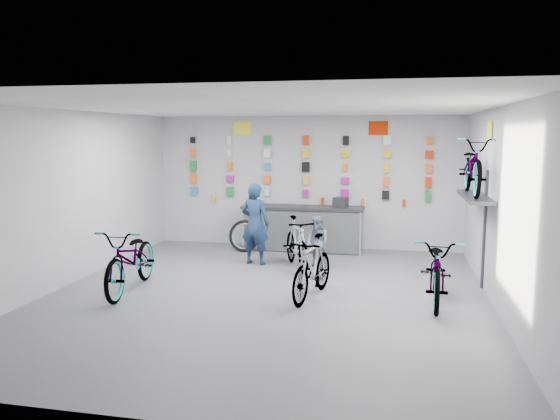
% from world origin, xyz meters
% --- Properties ---
extents(floor, '(8.00, 8.00, 0.00)m').
position_xyz_m(floor, '(0.00, 0.00, 0.00)').
color(floor, '#57575C').
rests_on(floor, ground).
extents(ceiling, '(8.00, 8.00, 0.00)m').
position_xyz_m(ceiling, '(0.00, 0.00, 3.00)').
color(ceiling, white).
rests_on(ceiling, wall_back).
extents(wall_back, '(7.00, 0.00, 7.00)m').
position_xyz_m(wall_back, '(0.00, 4.00, 1.50)').
color(wall_back, '#B3B3B6').
rests_on(wall_back, floor).
extents(wall_front, '(7.00, 0.00, 7.00)m').
position_xyz_m(wall_front, '(0.00, -4.00, 1.50)').
color(wall_front, '#B3B3B6').
rests_on(wall_front, floor).
extents(wall_left, '(0.00, 8.00, 8.00)m').
position_xyz_m(wall_left, '(-3.50, 0.00, 1.50)').
color(wall_left, '#B3B3B6').
rests_on(wall_left, floor).
extents(wall_right, '(0.00, 8.00, 8.00)m').
position_xyz_m(wall_right, '(3.50, 0.00, 1.50)').
color(wall_right, '#B3B3B6').
rests_on(wall_right, floor).
extents(counter, '(2.70, 0.66, 1.00)m').
position_xyz_m(counter, '(0.00, 3.54, 0.49)').
color(counter, black).
rests_on(counter, floor).
extents(merch_wall, '(5.57, 0.08, 1.56)m').
position_xyz_m(merch_wall, '(0.05, 3.93, 1.78)').
color(merch_wall, '#277BB9').
rests_on(merch_wall, wall_back).
extents(wall_bracket, '(0.39, 1.90, 2.00)m').
position_xyz_m(wall_bracket, '(3.33, 1.20, 1.46)').
color(wall_bracket, '#333338').
rests_on(wall_bracket, wall_right).
extents(sign_left, '(0.42, 0.02, 0.30)m').
position_xyz_m(sign_left, '(-1.50, 3.98, 2.72)').
color(sign_left, '#FFF135').
rests_on(sign_left, wall_back).
extents(sign_right, '(0.42, 0.02, 0.30)m').
position_xyz_m(sign_right, '(1.60, 3.98, 2.72)').
color(sign_right, red).
rests_on(sign_right, wall_back).
extents(sign_side, '(0.02, 0.40, 0.30)m').
position_xyz_m(sign_side, '(3.48, 1.20, 2.65)').
color(sign_side, '#FFF135').
rests_on(sign_side, wall_right).
extents(bike_left, '(0.95, 2.14, 1.09)m').
position_xyz_m(bike_left, '(-2.24, -0.20, 0.55)').
color(bike_left, gray).
rests_on(bike_left, floor).
extents(bike_center, '(0.80, 1.72, 1.00)m').
position_xyz_m(bike_center, '(0.75, 0.00, 0.50)').
color(bike_center, gray).
rests_on(bike_center, floor).
extents(bike_right, '(0.80, 2.04, 1.05)m').
position_xyz_m(bike_right, '(2.67, 0.22, 0.53)').
color(bike_right, gray).
rests_on(bike_right, floor).
extents(bike_service, '(1.11, 1.72, 1.01)m').
position_xyz_m(bike_service, '(0.17, 1.84, 0.50)').
color(bike_service, gray).
rests_on(bike_service, floor).
extents(bike_wall, '(0.63, 1.80, 0.95)m').
position_xyz_m(bike_wall, '(3.25, 1.20, 2.05)').
color(bike_wall, gray).
rests_on(bike_wall, wall_bracket).
extents(clerk, '(0.66, 0.49, 1.63)m').
position_xyz_m(clerk, '(-0.72, 2.08, 0.82)').
color(clerk, '#172B4D').
rests_on(clerk, floor).
extents(customer, '(0.64, 0.62, 1.03)m').
position_xyz_m(customer, '(0.55, 1.94, 0.52)').
color(customer, slate).
rests_on(customer, floor).
extents(spare_wheel, '(0.73, 0.28, 0.71)m').
position_xyz_m(spare_wheel, '(-1.25, 3.17, 0.35)').
color(spare_wheel, black).
rests_on(spare_wheel, floor).
extents(register, '(0.34, 0.36, 0.22)m').
position_xyz_m(register, '(0.84, 3.55, 1.11)').
color(register, black).
rests_on(register, counter).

